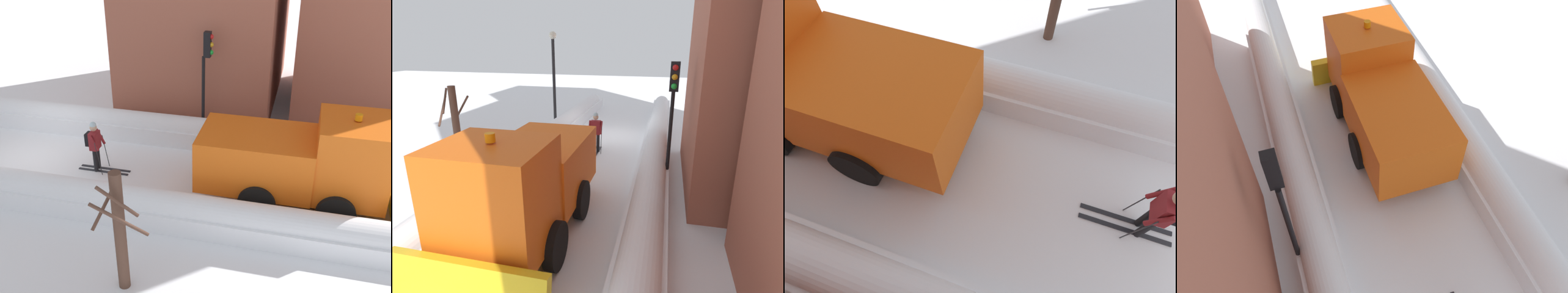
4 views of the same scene
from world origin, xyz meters
TOP-DOWN VIEW (x-y plane):
  - ground_plane at (0.00, 10.00)m, footprint 80.00×80.00m
  - snowbank_left at (-2.48, 10.00)m, footprint 1.10×36.00m
  - snowbank_right at (2.48, 10.00)m, footprint 1.10×36.00m
  - plow_truck at (0.49, 9.34)m, footprint 3.20×5.98m
  - traffic_light_pole at (-2.97, 5.66)m, footprint 0.28×0.42m

SIDE VIEW (x-z plane):
  - ground_plane at x=0.00m, z-range 0.00..0.00m
  - snowbank_right at x=2.48m, z-range -0.06..0.98m
  - snowbank_left at x=-2.48m, z-range -0.06..1.03m
  - plow_truck at x=0.49m, z-range -0.08..3.04m
  - traffic_light_pole at x=-2.97m, z-range 0.85..5.06m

